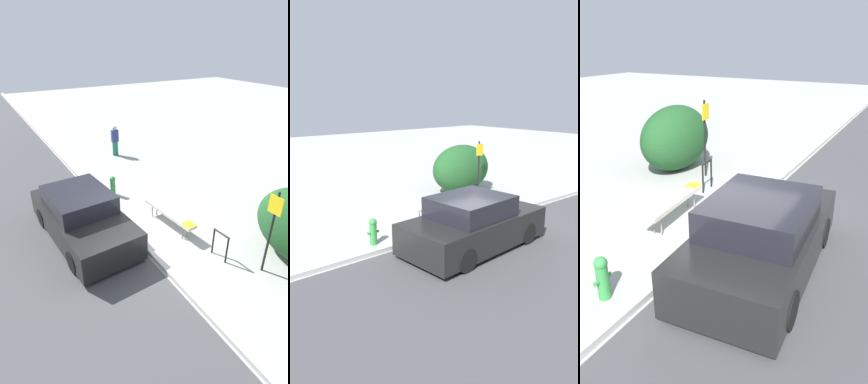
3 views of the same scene
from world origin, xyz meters
The scene contains 8 objects.
ground_plane centered at (0.00, 0.00, 0.00)m, with size 60.00×60.00×0.00m, color #9E9E99.
curb centered at (0.00, 0.00, 0.07)m, with size 60.00×0.20×0.13m.
bench centered at (-0.54, 1.21, 0.49)m, with size 2.19×0.53×0.56m.
bike_rack centered at (1.42, 1.53, 0.50)m, with size 0.55×0.08×0.83m.
sign_post centered at (2.37, 2.15, 1.38)m, with size 0.36×0.08×2.30m.
fire_hydrant centered at (-3.43, 0.58, 0.41)m, with size 0.36×0.22×0.77m.
pedestrian centered at (-7.32, 2.53, 0.81)m, with size 0.20×0.35×1.52m.
parked_car_near centered at (-1.45, -1.33, 0.66)m, with size 4.26×2.13×1.47m.
Camera 1 is at (6.02, -3.53, 5.44)m, focal length 28.00 mm.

